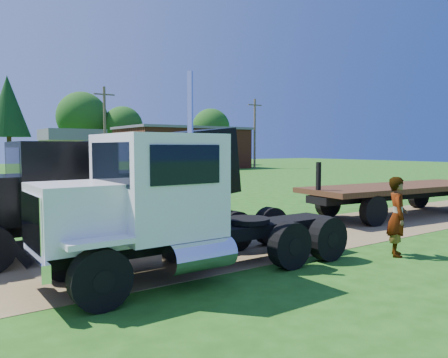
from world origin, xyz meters
TOP-DOWN VIEW (x-y plane):
  - ground at (0.00, 0.00)m, footprint 140.00×140.00m
  - dirt_track at (0.00, 0.00)m, footprint 120.00×4.20m
  - white_semi_tractor at (-5.78, -1.62)m, footprint 7.38×2.67m
  - black_dump_truck at (-5.49, 1.81)m, footprint 7.64×2.36m
  - orange_pickup at (-0.35, 9.81)m, footprint 6.17×4.26m
  - flatbed_trailer at (5.76, 0.53)m, footprint 8.85×3.41m
  - spectator_a at (-0.06, -3.25)m, footprint 0.86×0.84m
  - spectator_b at (-3.31, 6.70)m, footprint 0.97×0.93m
  - brick_building at (18.00, 40.00)m, footprint 15.40×10.40m
  - tan_shed at (4.00, 40.00)m, footprint 6.20×5.40m
  - utility_poles at (6.00, 35.00)m, footprint 42.20×0.28m
  - tree_row at (3.81, 50.85)m, footprint 55.60×13.50m

SIDE VIEW (x-z plane):
  - ground at x=0.00m, z-range 0.00..0.00m
  - dirt_track at x=0.00m, z-range 0.00..0.01m
  - orange_pickup at x=-0.35m, z-range 0.00..1.56m
  - spectator_b at x=-3.31m, z-range 0.00..1.57m
  - flatbed_trailer at x=5.76m, z-range -0.16..2.06m
  - spectator_a at x=-0.06m, z-range 0.00..1.99m
  - white_semi_tractor at x=-5.78m, z-range -0.70..3.73m
  - black_dump_truck at x=-5.49m, z-range 0.17..3.47m
  - tan_shed at x=4.00m, z-range 0.07..4.77m
  - brick_building at x=18.00m, z-range 0.01..5.31m
  - utility_poles at x=6.00m, z-range 0.21..9.21m
  - tree_row at x=3.81m, z-range 0.51..12.19m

